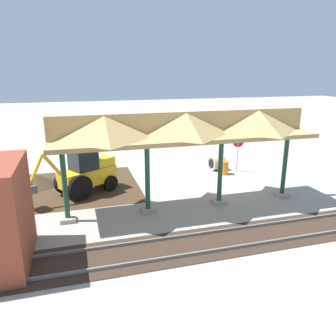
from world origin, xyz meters
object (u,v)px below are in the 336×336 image
at_px(stop_sign, 238,146).
at_px(traffic_barrel, 224,168).
at_px(concrete_pipe, 217,163).
at_px(backhoe, 85,172).

bearing_deg(stop_sign, traffic_barrel, 16.90).
distance_m(stop_sign, concrete_pipe, 1.90).
height_order(stop_sign, traffic_barrel, stop_sign).
xyz_separation_m(concrete_pipe, traffic_barrel, (-0.04, 1.10, -0.07)).
height_order(stop_sign, backhoe, backhoe).
relative_size(concrete_pipe, traffic_barrel, 1.30).
height_order(stop_sign, concrete_pipe, stop_sign).
height_order(backhoe, traffic_barrel, backhoe).
bearing_deg(stop_sign, concrete_pipe, -33.19).
height_order(concrete_pipe, traffic_barrel, concrete_pipe).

